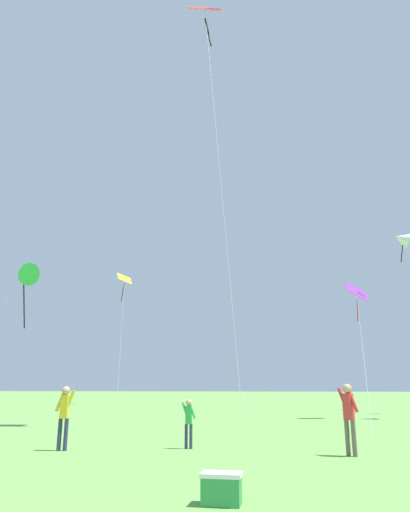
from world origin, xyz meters
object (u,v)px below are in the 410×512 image
(kite_purple_streamer, at_px, (357,297))
(person_in_red_shirt, at_px, (349,412))
(person_in_blue_jacket, at_px, (64,411))
(kite_yellow_diamond, at_px, (124,284))
(person_child_small, at_px, (189,419))
(kite_white_distant, at_px, (402,239))
(kite_red_high, at_px, (206,20))
(kite_green_small, at_px, (25,273))
(picnic_cooler, at_px, (222,488))

(kite_purple_streamer, distance_m, person_in_red_shirt, 16.01)
(kite_purple_streamer, relative_size, person_in_blue_jacket, 7.00)
(kite_yellow_diamond, xyz_separation_m, person_child_small, (14.63, -32.98, -11.40))
(kite_white_distant, relative_size, kite_purple_streamer, 1.22)
(kite_yellow_diamond, height_order, person_in_blue_jacket, kite_yellow_diamond)
(kite_red_high, relative_size, kite_green_small, 1.86)
(kite_green_small, height_order, picnic_cooler, kite_green_small)
(kite_red_high, xyz_separation_m, kite_purple_streamer, (7.35, 7.30, -13.82))
(kite_white_distant, xyz_separation_m, person_child_small, (-11.98, -25.97, -12.64))
(kite_white_distant, bearing_deg, kite_red_high, -123.67)
(person_child_small, bearing_deg, person_in_blue_jacket, -162.00)
(kite_green_small, relative_size, person_in_red_shirt, 6.82)
(kite_green_small, relative_size, person_in_blue_jacket, 7.07)
(kite_yellow_diamond, distance_m, person_in_red_shirt, 40.22)
(person_in_red_shirt, bearing_deg, kite_green_small, 136.85)
(picnic_cooler, bearing_deg, person_in_red_shirt, 67.01)
(kite_yellow_diamond, xyz_separation_m, person_in_red_shirt, (18.95, -33.68, -11.15))
(kite_purple_streamer, xyz_separation_m, person_in_blue_jacket, (-9.85, -15.19, -5.62))
(kite_yellow_diamond, relative_size, person_child_small, 10.23)
(kite_white_distant, distance_m, kite_purple_streamer, 14.68)
(kite_red_high, relative_size, person_in_red_shirt, 12.72)
(kite_red_high, bearing_deg, kite_purple_streamer, 44.84)
(person_in_red_shirt, distance_m, person_in_blue_jacket, 7.59)
(kite_white_distant, height_order, kite_green_small, kite_white_distant)
(person_in_red_shirt, relative_size, person_in_blue_jacket, 1.04)
(picnic_cooler, bearing_deg, kite_green_small, 127.20)
(person_in_red_shirt, bearing_deg, kite_yellow_diamond, 119.36)
(picnic_cooler, bearing_deg, kite_yellow_diamond, 112.86)
(person_child_small, bearing_deg, kite_yellow_diamond, 113.92)
(person_in_red_shirt, distance_m, picnic_cooler, 6.15)
(kite_yellow_diamond, relative_size, person_in_red_shirt, 7.77)
(kite_red_high, distance_m, picnic_cooler, 24.27)
(kite_green_small, distance_m, picnic_cooler, 35.74)
(kite_yellow_diamond, relative_size, picnic_cooler, 22.48)
(kite_purple_streamer, height_order, person_in_red_shirt, kite_purple_streamer)
(kite_purple_streamer, relative_size, person_in_red_shirt, 6.76)
(kite_yellow_diamond, xyz_separation_m, kite_white_distant, (26.61, -7.02, 1.24))
(kite_purple_streamer, bearing_deg, person_child_small, -114.96)
(person_child_small, bearing_deg, kite_red_high, 96.42)
(kite_white_distant, relative_size, picnic_cooler, 23.82)
(kite_yellow_diamond, distance_m, kite_red_high, 30.73)
(person_child_small, bearing_deg, person_in_red_shirt, -9.23)
(kite_red_high, distance_m, person_in_blue_jacket, 21.12)
(kite_purple_streamer, bearing_deg, kite_yellow_diamond, 138.37)
(person_child_small, bearing_deg, kite_purple_streamer, 65.04)
(kite_red_high, relative_size, picnic_cooler, 36.83)
(person_child_small, relative_size, person_in_red_shirt, 0.76)
(person_in_blue_jacket, bearing_deg, kite_yellow_diamond, 108.46)
(kite_green_small, distance_m, person_in_red_shirt, 33.03)
(person_in_blue_jacket, bearing_deg, person_in_red_shirt, 2.72)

